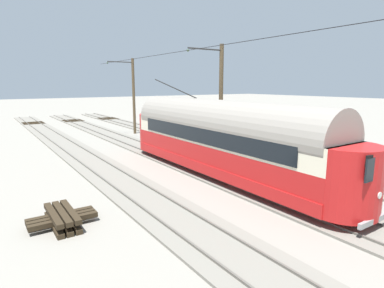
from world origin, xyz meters
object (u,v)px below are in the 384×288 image
object	(u,v)px
vintage_streetcar	(219,137)
catenary_pole_foreground	(133,95)
catenary_pole_mid_near	(220,101)
spare_tie_stack	(62,218)
switch_stand	(196,130)

from	to	relation	value
vintage_streetcar	catenary_pole_foreground	distance (m)	17.66
catenary_pole_foreground	catenary_pole_mid_near	size ratio (longest dim) A/B	1.00
catenary_pole_mid_near	spare_tie_stack	distance (m)	12.86
vintage_streetcar	spare_tie_stack	bearing A→B (deg)	10.84
vintage_streetcar	switch_stand	bearing A→B (deg)	-119.21
spare_tie_stack	switch_stand	bearing A→B (deg)	-138.69
catenary_pole_foreground	spare_tie_stack	bearing A→B (deg)	59.31
switch_stand	catenary_pole_mid_near	bearing A→B (deg)	64.92
vintage_streetcar	spare_tie_stack	world-z (taller)	vintage_streetcar
spare_tie_stack	catenary_pole_foreground	bearing A→B (deg)	-120.69
switch_stand	spare_tie_stack	bearing A→B (deg)	41.31
vintage_streetcar	catenary_pole_mid_near	xyz separation A→B (m)	(-2.56, -3.16, 1.75)
catenary_pole_mid_near	switch_stand	bearing A→B (deg)	-115.08
vintage_streetcar	catenary_pole_mid_near	distance (m)	4.42
catenary_pole_foreground	catenary_pole_mid_near	xyz separation A→B (m)	(0.00, 14.23, 0.00)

